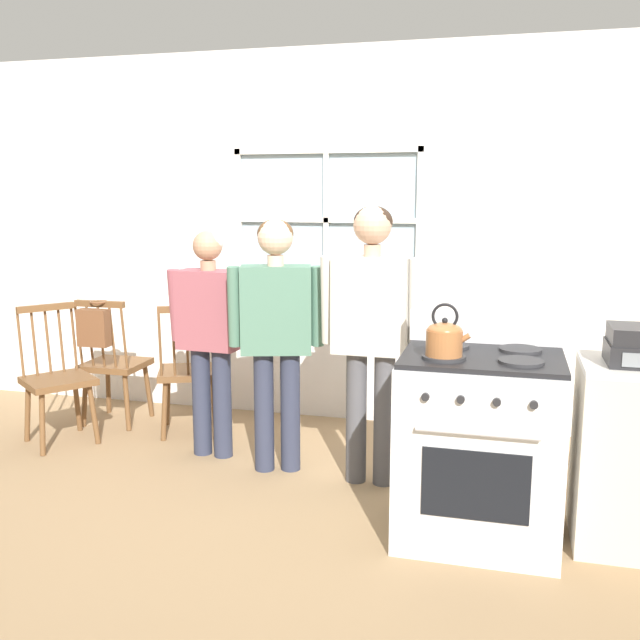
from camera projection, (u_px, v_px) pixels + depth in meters
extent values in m
plane|color=#937551|center=(284.00, 489.00, 4.10)|extent=(16.00, 16.00, 0.00)
cube|color=white|center=(98.00, 235.00, 5.70)|extent=(2.40, 0.06, 2.70)
cube|color=white|center=(619.00, 244.00, 4.71)|extent=(2.61, 0.06, 2.70)
cube|color=white|center=(327.00, 354.00, 5.37)|extent=(1.40, 0.06, 0.97)
cube|color=white|center=(327.00, 97.00, 5.04)|extent=(1.40, 0.06, 0.70)
cube|color=silver|center=(324.00, 293.00, 5.21)|extent=(1.46, 0.10, 0.03)
cube|color=#9EB7C6|center=(327.00, 220.00, 5.21)|extent=(1.34, 0.01, 0.97)
cube|color=silver|center=(326.00, 220.00, 5.18)|extent=(0.04, 0.02, 1.03)
cube|color=silver|center=(326.00, 220.00, 5.18)|extent=(1.40, 0.02, 0.04)
cube|color=silver|center=(239.00, 219.00, 5.35)|extent=(0.04, 0.03, 1.03)
cube|color=silver|center=(420.00, 221.00, 5.01)|extent=(0.04, 0.03, 1.03)
cube|color=silver|center=(326.00, 150.00, 5.09)|extent=(1.40, 0.03, 0.04)
cube|color=silver|center=(326.00, 288.00, 5.27)|extent=(1.40, 0.03, 0.04)
cube|color=brown|center=(116.00, 365.00, 5.25)|extent=(0.42, 0.40, 0.04)
cylinder|color=brown|center=(148.00, 390.00, 5.40)|extent=(0.06, 0.07, 0.42)
cylinder|color=brown|center=(108.00, 387.00, 5.48)|extent=(0.06, 0.06, 0.42)
cylinder|color=brown|center=(127.00, 402.00, 5.10)|extent=(0.06, 0.06, 0.42)
cylinder|color=brown|center=(85.00, 399.00, 5.18)|extent=(0.06, 0.07, 0.42)
cylinder|color=brown|center=(124.00, 340.00, 5.00)|extent=(0.02, 0.07, 0.46)
cylinder|color=brown|center=(113.00, 339.00, 5.02)|extent=(0.02, 0.07, 0.46)
cylinder|color=brown|center=(101.00, 338.00, 5.05)|extent=(0.02, 0.07, 0.46)
cylinder|color=brown|center=(90.00, 338.00, 5.07)|extent=(0.02, 0.07, 0.46)
cylinder|color=brown|center=(79.00, 337.00, 5.09)|extent=(0.02, 0.07, 0.46)
cube|color=brown|center=(100.00, 304.00, 5.00)|extent=(0.38, 0.04, 0.04)
cube|color=brown|center=(58.00, 381.00, 4.80)|extent=(0.57, 0.58, 0.04)
cylinder|color=brown|center=(42.00, 424.00, 4.61)|extent=(0.06, 0.09, 0.42)
cylinder|color=brown|center=(94.00, 414.00, 4.82)|extent=(0.09, 0.06, 0.42)
cylinder|color=brown|center=(28.00, 412.00, 4.86)|extent=(0.09, 0.06, 0.42)
cylinder|color=brown|center=(77.00, 403.00, 5.06)|extent=(0.06, 0.09, 0.42)
cylinder|color=brown|center=(21.00, 347.00, 4.78)|extent=(0.06, 0.05, 0.46)
cylinder|color=brown|center=(34.00, 345.00, 4.83)|extent=(0.06, 0.05, 0.46)
cylinder|color=brown|center=(48.00, 343.00, 4.89)|extent=(0.06, 0.05, 0.46)
cylinder|color=brown|center=(61.00, 341.00, 4.94)|extent=(0.06, 0.05, 0.46)
cylinder|color=brown|center=(74.00, 340.00, 5.00)|extent=(0.06, 0.05, 0.46)
cube|color=brown|center=(46.00, 308.00, 4.84)|extent=(0.26, 0.33, 0.04)
cube|color=brown|center=(189.00, 372.00, 5.03)|extent=(0.54, 0.53, 0.04)
cylinder|color=brown|center=(215.00, 396.00, 5.25)|extent=(0.06, 0.08, 0.42)
cylinder|color=brown|center=(168.00, 398.00, 5.20)|extent=(0.08, 0.06, 0.42)
cylinder|color=brown|center=(214.00, 409.00, 4.93)|extent=(0.08, 0.06, 0.42)
cylinder|color=brown|center=(164.00, 411.00, 4.89)|extent=(0.06, 0.08, 0.42)
cylinder|color=brown|center=(214.00, 344.00, 4.84)|extent=(0.04, 0.07, 0.46)
cylinder|color=brown|center=(201.00, 345.00, 4.83)|extent=(0.04, 0.07, 0.46)
cylinder|color=brown|center=(187.00, 345.00, 4.82)|extent=(0.04, 0.07, 0.46)
cylinder|color=brown|center=(174.00, 346.00, 4.81)|extent=(0.04, 0.07, 0.46)
cylinder|color=brown|center=(160.00, 346.00, 4.80)|extent=(0.04, 0.07, 0.46)
cube|color=brown|center=(186.00, 309.00, 4.78)|extent=(0.37, 0.18, 0.04)
cylinder|color=#2D3347|center=(202.00, 401.00, 4.61)|extent=(0.12, 0.12, 0.71)
cylinder|color=#2D3347|center=(222.00, 403.00, 4.56)|extent=(0.12, 0.12, 0.71)
cube|color=#934C56|center=(209.00, 310.00, 4.48)|extent=(0.40, 0.24, 0.50)
cylinder|color=#934C56|center=(175.00, 305.00, 4.53)|extent=(0.08, 0.11, 0.46)
cylinder|color=#934C56|center=(241.00, 309.00, 4.38)|extent=(0.08, 0.11, 0.46)
cylinder|color=tan|center=(208.00, 265.00, 4.43)|extent=(0.10, 0.10, 0.06)
sphere|color=tan|center=(208.00, 246.00, 4.41)|extent=(0.18, 0.18, 0.18)
ellipsoid|color=silver|center=(209.00, 243.00, 4.42)|extent=(0.19, 0.19, 0.15)
cylinder|color=#2D3347|center=(264.00, 412.00, 4.34)|extent=(0.12, 0.12, 0.74)
cylinder|color=#2D3347|center=(290.00, 411.00, 4.34)|extent=(0.12, 0.12, 0.74)
cube|color=#4C7560|center=(276.00, 310.00, 4.23)|extent=(0.46, 0.32, 0.52)
cylinder|color=#4C7560|center=(234.00, 307.00, 4.20)|extent=(0.10, 0.13, 0.48)
cylinder|color=#4C7560|center=(318.00, 306.00, 4.21)|extent=(0.10, 0.13, 0.48)
cylinder|color=beige|center=(276.00, 261.00, 4.17)|extent=(0.10, 0.10, 0.06)
sphere|color=beige|center=(275.00, 237.00, 4.15)|extent=(0.21, 0.21, 0.21)
ellipsoid|color=brown|center=(275.00, 234.00, 4.16)|extent=(0.21, 0.21, 0.17)
cylinder|color=#4C4C51|center=(356.00, 417.00, 4.16)|extent=(0.12, 0.12, 0.78)
cylinder|color=#4C4C51|center=(384.00, 419.00, 4.12)|extent=(0.12, 0.12, 0.78)
cube|color=beige|center=(372.00, 305.00, 4.02)|extent=(0.43, 0.22, 0.55)
cylinder|color=beige|center=(328.00, 300.00, 4.07)|extent=(0.08, 0.11, 0.51)
cylinder|color=beige|center=(415.00, 304.00, 3.93)|extent=(0.08, 0.11, 0.51)
cylinder|color=tan|center=(372.00, 251.00, 3.97)|extent=(0.10, 0.10, 0.07)
sphere|color=tan|center=(373.00, 225.00, 3.94)|extent=(0.21, 0.21, 0.21)
ellipsoid|color=#332319|center=(373.00, 222.00, 3.95)|extent=(0.22, 0.22, 0.18)
cube|color=silver|center=(479.00, 449.00, 3.48)|extent=(0.77, 0.64, 0.90)
cube|color=black|center=(483.00, 357.00, 3.39)|extent=(0.76, 0.61, 0.02)
cylinder|color=#2D2D30|center=(444.00, 357.00, 3.31)|extent=(0.20, 0.20, 0.02)
cylinder|color=#2D2D30|center=(521.00, 362.00, 3.23)|extent=(0.20, 0.20, 0.02)
cylinder|color=#2D2D30|center=(448.00, 346.00, 3.56)|extent=(0.20, 0.20, 0.02)
cylinder|color=#2D2D30|center=(520.00, 350.00, 3.47)|extent=(0.20, 0.20, 0.02)
cube|color=silver|center=(486.00, 327.00, 3.65)|extent=(0.77, 0.06, 0.16)
cube|color=black|center=(475.00, 486.00, 3.18)|extent=(0.48, 0.01, 0.32)
cylinder|color=silver|center=(477.00, 433.00, 3.11)|extent=(0.54, 0.02, 0.02)
cylinder|color=#232326|center=(425.00, 397.00, 3.16)|extent=(0.04, 0.02, 0.04)
cylinder|color=#232326|center=(461.00, 400.00, 3.12)|extent=(0.04, 0.02, 0.04)
cylinder|color=#232326|center=(497.00, 402.00, 3.08)|extent=(0.04, 0.02, 0.04)
cylinder|color=#232326|center=(534.00, 405.00, 3.04)|extent=(0.04, 0.02, 0.04)
cylinder|color=#A86638|center=(444.00, 343.00, 3.30)|extent=(0.17, 0.17, 0.12)
ellipsoid|color=#A86638|center=(445.00, 330.00, 3.29)|extent=(0.16, 0.16, 0.07)
sphere|color=black|center=(445.00, 321.00, 3.28)|extent=(0.03, 0.03, 0.03)
cylinder|color=#A86638|center=(462.00, 340.00, 3.28)|extent=(0.08, 0.03, 0.07)
torus|color=black|center=(445.00, 316.00, 3.28)|extent=(0.12, 0.01, 0.12)
cylinder|color=#935B3D|center=(358.00, 287.00, 5.13)|extent=(0.14, 0.14, 0.09)
cylinder|color=#33261C|center=(358.00, 282.00, 5.12)|extent=(0.13, 0.13, 0.01)
cone|color=#286033|center=(361.00, 272.00, 5.11)|extent=(0.05, 0.04, 0.13)
cone|color=#286033|center=(358.00, 277.00, 5.14)|extent=(0.04, 0.05, 0.06)
cone|color=#286033|center=(355.00, 272.00, 5.12)|extent=(0.07, 0.04, 0.13)
cone|color=#286033|center=(356.00, 276.00, 5.10)|extent=(0.04, 0.04, 0.08)
cone|color=#286033|center=(359.00, 274.00, 5.10)|extent=(0.05, 0.05, 0.10)
cube|color=brown|center=(94.00, 328.00, 4.94)|extent=(0.22, 0.09, 0.26)
torus|color=brown|center=(99.00, 302.00, 4.99)|extent=(0.12, 0.12, 0.01)
cube|color=beige|center=(636.00, 458.00, 3.40)|extent=(0.55, 0.50, 0.87)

